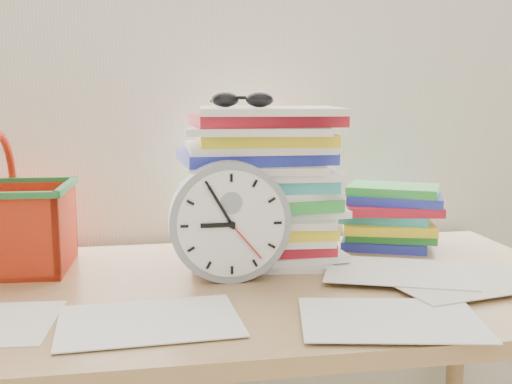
{
  "coord_description": "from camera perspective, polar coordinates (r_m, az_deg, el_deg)",
  "views": [
    {
      "loc": [
        -0.14,
        0.44,
        1.11
      ],
      "look_at": [
        0.07,
        1.6,
        0.93
      ],
      "focal_mm": 45.0,
      "sensor_mm": 36.0,
      "label": 1
    }
  ],
  "objects": [
    {
      "name": "curtain",
      "position": [
        1.56,
        -5.1,
        15.85
      ],
      "size": [
        2.4,
        0.01,
        2.5
      ],
      "primitive_type": "cube",
      "color": "white",
      "rests_on": "room_shell"
    },
    {
      "name": "desk",
      "position": [
        1.25,
        -3.09,
        -11.5
      ],
      "size": [
        1.4,
        0.7,
        0.75
      ],
      "color": "#A47C4D",
      "rests_on": "ground"
    },
    {
      "name": "paper_stack",
      "position": [
        1.37,
        0.59,
        0.64
      ],
      "size": [
        0.33,
        0.27,
        0.33
      ],
      "primitive_type": null,
      "rotation": [
        0.0,
        0.0,
        -0.0
      ],
      "color": "white",
      "rests_on": "desk"
    },
    {
      "name": "clock",
      "position": [
        1.22,
        -2.35,
        -2.65
      ],
      "size": [
        0.23,
        0.05,
        0.23
      ],
      "primitive_type": "cylinder",
      "rotation": [
        1.57,
        0.0,
        0.0
      ],
      "color": "gray",
      "rests_on": "desk"
    },
    {
      "name": "sunglasses",
      "position": [
        1.31,
        -1.22,
        8.23
      ],
      "size": [
        0.18,
        0.17,
        0.04
      ],
      "primitive_type": null,
      "rotation": [
        0.0,
        0.0,
        -0.37
      ],
      "color": "black",
      "rests_on": "paper_stack"
    },
    {
      "name": "book_stack",
      "position": [
        1.54,
        11.82,
        -2.09
      ],
      "size": [
        0.3,
        0.27,
        0.14
      ],
      "primitive_type": null,
      "rotation": [
        0.0,
        0.0,
        -0.37
      ],
      "color": "white",
      "rests_on": "desk"
    },
    {
      "name": "scattered_papers",
      "position": [
        1.23,
        -3.13,
        -7.96
      ],
      "size": [
        1.26,
        0.42,
        0.02
      ],
      "primitive_type": null,
      "color": "white",
      "rests_on": "desk"
    }
  ]
}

